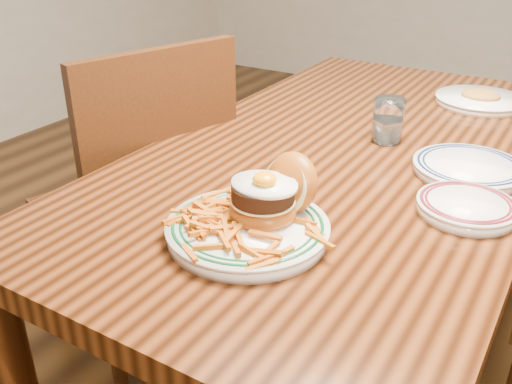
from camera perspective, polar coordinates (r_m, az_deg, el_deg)
The scene contains 8 objects.
floor at distance 1.81m, azimuth 7.71°, elevation -18.05°, with size 6.00×6.00×0.00m, color black.
table at distance 1.43m, azimuth 9.31°, elevation 1.22°, with size 0.85×1.60×0.75m.
chair_left at distance 1.65m, azimuth -11.21°, elevation -0.87°, with size 0.57×0.57×0.97m.
main_plate at distance 0.99m, azimuth -0.09°, elevation -2.38°, with size 0.28×0.30×0.14m.
side_plate at distance 1.13m, azimuth 20.33°, elevation -1.33°, with size 0.18×0.18×0.03m.
rear_plate at distance 1.31m, azimuth 20.55°, elevation 2.32°, with size 0.24×0.24×0.03m.
water_glass at distance 1.42m, azimuth 13.03°, elevation 6.75°, with size 0.07×0.07×0.11m.
far_plate at distance 1.79m, azimuth 21.49°, elevation 8.59°, with size 0.25×0.25×0.04m.
Camera 1 is at (0.47, -1.20, 1.27)m, focal length 40.00 mm.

